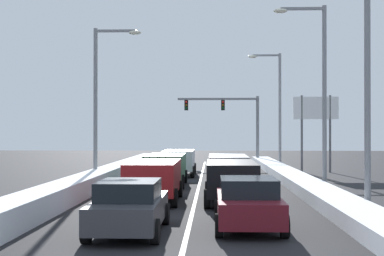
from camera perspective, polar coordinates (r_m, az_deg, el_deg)
name	(u,v)px	position (r m, az deg, el deg)	size (l,w,h in m)	color
ground_plane	(197,194)	(26.07, 0.52, -6.76)	(120.00, 120.00, 0.00)	black
lane_stripe_between_right_lane_and_center_lane	(199,185)	(30.28, 0.75, -5.87)	(0.14, 46.64, 0.01)	silver
snow_bank_right_shoulder	(297,180)	(30.60, 10.76, -5.31)	(1.53, 46.64, 0.53)	white
snow_bank_left_shoulder	(103,177)	(30.83, -9.19, -5.00)	(1.35, 46.64, 0.83)	white
sedan_maroon_right_lane_nearest	(248,203)	(16.79, 5.80, -7.65)	(2.00, 4.50, 1.51)	maroon
suv_black_right_lane_second	(231,178)	(22.55, 4.06, -5.16)	(2.16, 4.90, 1.67)	black
suv_gray_right_lane_third	(228,168)	(28.68, 3.73, -4.14)	(2.16, 4.90, 1.67)	slate
sedan_white_right_lane_fourth	(229,165)	(35.58, 3.80, -3.83)	(2.00, 4.50, 1.51)	silver
sedan_charcoal_center_lane_nearest	(130,206)	(15.96, -6.45, -8.03)	(2.00, 4.50, 1.51)	#38383D
suv_red_center_lane_second	(154,177)	(22.90, -3.95, -5.08)	(2.16, 4.90, 1.67)	maroon
suv_green_center_lane_third	(166,167)	(29.66, -2.74, -4.02)	(2.16, 4.90, 1.67)	#1E5633
suv_silver_center_lane_fourth	(179,160)	(36.57, -1.36, -3.34)	(2.16, 4.90, 1.67)	#B7BABF
traffic_light_gantry	(232,115)	(51.38, 4.17, 1.38)	(7.54, 0.47, 6.20)	slate
street_lamp_right_near	(358,55)	(20.37, 16.72, 7.23)	(2.66, 0.36, 9.49)	gray
street_lamp_right_mid	(318,81)	(28.63, 12.82, 4.75)	(2.66, 0.36, 9.25)	gray
street_lamp_right_far	(276,100)	(45.34, 8.62, 2.84)	(2.66, 0.36, 9.25)	gray
street_lamp_left_mid	(102,91)	(31.15, -9.28, 3.74)	(2.66, 0.36, 8.64)	gray
roadside_sign_right	(316,116)	(40.41, 12.63, 1.21)	(3.20, 0.16, 5.50)	#59595B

